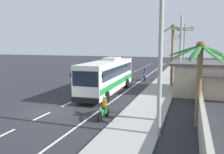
{
  "coord_description": "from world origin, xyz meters",
  "views": [
    {
      "loc": [
        9.9,
        -15.15,
        5.09
      ],
      "look_at": [
        2.2,
        8.08,
        1.7
      ],
      "focal_mm": 38.16,
      "sensor_mm": 36.0,
      "label": 1
    }
  ],
  "objects_px": {
    "motorcycle_beside_bus": "(145,76)",
    "palm_third": "(180,43)",
    "utility_pole_nearest": "(161,43)",
    "motorcycle_trailing": "(104,109)",
    "utility_pole_mid": "(180,52)",
    "utility_pole_far": "(184,48)",
    "coach_bus_foreground": "(108,75)",
    "pedestrian_near_kerb": "(171,73)",
    "palm_second": "(200,65)",
    "palm_nearest": "(173,44)"
  },
  "relations": [
    {
      "from": "motorcycle_beside_bus",
      "to": "palm_third",
      "type": "height_order",
      "value": "palm_third"
    },
    {
      "from": "utility_pole_nearest",
      "to": "motorcycle_trailing",
      "type": "bearing_deg",
      "value": 152.47
    },
    {
      "from": "utility_pole_mid",
      "to": "utility_pole_far",
      "type": "xyz_separation_m",
      "value": [
        -0.08,
        13.41,
        0.21
      ]
    },
    {
      "from": "coach_bus_foreground",
      "to": "palm_third",
      "type": "bearing_deg",
      "value": 78.36
    },
    {
      "from": "pedestrian_near_kerb",
      "to": "utility_pole_nearest",
      "type": "xyz_separation_m",
      "value": [
        1.0,
        -21.43,
        4.16
      ]
    },
    {
      "from": "utility_pole_far",
      "to": "palm_second",
      "type": "distance_m",
      "value": 24.41
    },
    {
      "from": "utility_pole_nearest",
      "to": "palm_nearest",
      "type": "height_order",
      "value": "utility_pole_nearest"
    },
    {
      "from": "motorcycle_beside_bus",
      "to": "palm_nearest",
      "type": "xyz_separation_m",
      "value": [
        3.96,
        -3.73,
        4.46
      ]
    },
    {
      "from": "palm_nearest",
      "to": "utility_pole_nearest",
      "type": "bearing_deg",
      "value": -87.93
    },
    {
      "from": "motorcycle_beside_bus",
      "to": "utility_pole_far",
      "type": "xyz_separation_m",
      "value": [
        4.94,
        6.56,
        3.77
      ]
    },
    {
      "from": "pedestrian_near_kerb",
      "to": "utility_pole_nearest",
      "type": "height_order",
      "value": "utility_pole_nearest"
    },
    {
      "from": "coach_bus_foreground",
      "to": "motorcycle_beside_bus",
      "type": "relative_size",
      "value": 6.25
    },
    {
      "from": "palm_nearest",
      "to": "pedestrian_near_kerb",
      "type": "bearing_deg",
      "value": 94.74
    },
    {
      "from": "palm_second",
      "to": "palm_third",
      "type": "distance_m",
      "value": 36.76
    },
    {
      "from": "utility_pole_mid",
      "to": "coach_bus_foreground",
      "type": "bearing_deg",
      "value": -157.38
    },
    {
      "from": "motorcycle_beside_bus",
      "to": "utility_pole_mid",
      "type": "bearing_deg",
      "value": -53.74
    },
    {
      "from": "utility_pole_mid",
      "to": "palm_third",
      "type": "relative_size",
      "value": 1.09
    },
    {
      "from": "motorcycle_trailing",
      "to": "pedestrian_near_kerb",
      "type": "bearing_deg",
      "value": 81.28
    },
    {
      "from": "pedestrian_near_kerb",
      "to": "utility_pole_mid",
      "type": "distance_m",
      "value": 8.77
    },
    {
      "from": "palm_second",
      "to": "motorcycle_beside_bus",
      "type": "bearing_deg",
      "value": 110.39
    },
    {
      "from": "utility_pole_nearest",
      "to": "palm_third",
      "type": "xyz_separation_m",
      "value": [
        -0.72,
        39.09,
        0.21
      ]
    },
    {
      "from": "motorcycle_beside_bus",
      "to": "motorcycle_trailing",
      "type": "bearing_deg",
      "value": -88.17
    },
    {
      "from": "pedestrian_near_kerb",
      "to": "coach_bus_foreground",
      "type": "bearing_deg",
      "value": 159.0
    },
    {
      "from": "pedestrian_near_kerb",
      "to": "utility_pole_nearest",
      "type": "distance_m",
      "value": 21.85
    },
    {
      "from": "coach_bus_foreground",
      "to": "motorcycle_beside_bus",
      "type": "xyz_separation_m",
      "value": [
        2.06,
        9.8,
        -1.24
      ]
    },
    {
      "from": "motorcycle_trailing",
      "to": "utility_pole_mid",
      "type": "distance_m",
      "value": 12.69
    },
    {
      "from": "motorcycle_beside_bus",
      "to": "palm_nearest",
      "type": "height_order",
      "value": "palm_nearest"
    },
    {
      "from": "palm_second",
      "to": "palm_nearest",
      "type": "bearing_deg",
      "value": 100.69
    },
    {
      "from": "utility_pole_far",
      "to": "palm_third",
      "type": "bearing_deg",
      "value": 95.13
    },
    {
      "from": "coach_bus_foreground",
      "to": "motorcycle_trailing",
      "type": "relative_size",
      "value": 6.25
    },
    {
      "from": "coach_bus_foreground",
      "to": "motorcycle_beside_bus",
      "type": "distance_m",
      "value": 10.09
    },
    {
      "from": "motorcycle_trailing",
      "to": "utility_pole_nearest",
      "type": "bearing_deg",
      "value": -27.53
    },
    {
      "from": "utility_pole_nearest",
      "to": "utility_pole_far",
      "type": "relative_size",
      "value": 1.21
    },
    {
      "from": "utility_pole_far",
      "to": "palm_second",
      "type": "bearing_deg",
      "value": -86.07
    },
    {
      "from": "utility_pole_mid",
      "to": "palm_second",
      "type": "distance_m",
      "value": 11.06
    },
    {
      "from": "coach_bus_foreground",
      "to": "palm_second",
      "type": "relative_size",
      "value": 2.33
    },
    {
      "from": "pedestrian_near_kerb",
      "to": "palm_second",
      "type": "relative_size",
      "value": 0.31
    },
    {
      "from": "utility_pole_nearest",
      "to": "palm_second",
      "type": "xyz_separation_m",
      "value": [
        2.06,
        2.47,
        -1.34
      ]
    },
    {
      "from": "motorcycle_trailing",
      "to": "pedestrian_near_kerb",
      "type": "distance_m",
      "value": 19.58
    },
    {
      "from": "palm_second",
      "to": "palm_third",
      "type": "relative_size",
      "value": 0.72
    },
    {
      "from": "motorcycle_beside_bus",
      "to": "utility_pole_nearest",
      "type": "xyz_separation_m",
      "value": [
        4.55,
        -20.25,
        4.5
      ]
    },
    {
      "from": "utility_pole_nearest",
      "to": "palm_third",
      "type": "height_order",
      "value": "utility_pole_nearest"
    },
    {
      "from": "motorcycle_trailing",
      "to": "pedestrian_near_kerb",
      "type": "relative_size",
      "value": 1.2
    },
    {
      "from": "utility_pole_nearest",
      "to": "utility_pole_far",
      "type": "xyz_separation_m",
      "value": [
        0.38,
        26.82,
        -0.72
      ]
    },
    {
      "from": "utility_pole_nearest",
      "to": "motorcycle_beside_bus",
      "type": "bearing_deg",
      "value": 102.67
    },
    {
      "from": "utility_pole_far",
      "to": "palm_third",
      "type": "distance_m",
      "value": 12.36
    },
    {
      "from": "motorcycle_beside_bus",
      "to": "palm_third",
      "type": "bearing_deg",
      "value": 78.5
    },
    {
      "from": "motorcycle_trailing",
      "to": "utility_pole_nearest",
      "type": "height_order",
      "value": "utility_pole_nearest"
    },
    {
      "from": "pedestrian_near_kerb",
      "to": "palm_third",
      "type": "distance_m",
      "value": 18.2
    },
    {
      "from": "coach_bus_foreground",
      "to": "palm_second",
      "type": "bearing_deg",
      "value": -42.63
    }
  ]
}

